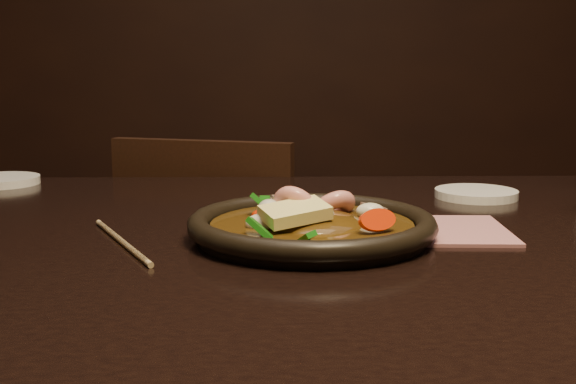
{
  "coord_description": "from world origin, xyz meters",
  "views": [
    {
      "loc": [
        -0.2,
        -0.86,
        0.95
      ],
      "look_at": [
        -0.18,
        0.0,
        0.8
      ],
      "focal_mm": 45.0,
      "sensor_mm": 36.0,
      "label": 1
    }
  ],
  "objects": [
    {
      "name": "saucer_left",
      "position": [
        -0.67,
        0.38,
        0.76
      ],
      "size": [
        0.13,
        0.13,
        0.01
      ],
      "primitive_type": "cylinder",
      "color": "white",
      "rests_on": "table"
    },
    {
      "name": "chopsticks",
      "position": [
        -0.37,
        -0.05,
        0.75
      ],
      "size": [
        0.11,
        0.21,
        0.01
      ],
      "rotation": [
        0.0,
        0.0,
        0.46
      ],
      "color": "tan",
      "rests_on": "table"
    },
    {
      "name": "table",
      "position": [
        0.0,
        0.0,
        0.67
      ],
      "size": [
        1.6,
        0.9,
        0.75
      ],
      "color": "black",
      "rests_on": "floor"
    },
    {
      "name": "plate",
      "position": [
        -0.15,
        -0.03,
        0.76
      ],
      "size": [
        0.29,
        0.29,
        0.03
      ],
      "color": "black",
      "rests_on": "table"
    },
    {
      "name": "stirfry",
      "position": [
        -0.16,
        -0.03,
        0.77
      ],
      "size": [
        0.17,
        0.21,
        0.07
      ],
      "color": "#3B260A",
      "rests_on": "plate"
    },
    {
      "name": "saucer_right",
      "position": [
        0.11,
        0.23,
        0.76
      ],
      "size": [
        0.13,
        0.13,
        0.01
      ],
      "primitive_type": "cylinder",
      "color": "white",
      "rests_on": "table"
    },
    {
      "name": "napkin",
      "position": [
        0.01,
        0.0,
        0.75
      ],
      "size": [
        0.17,
        0.17,
        0.0
      ],
      "primitive_type": "cube",
      "rotation": [
        0.0,
        0.0,
        -0.04
      ],
      "color": "#A56569",
      "rests_on": "table"
    },
    {
      "name": "chair",
      "position": [
        -0.3,
        0.61,
        0.44
      ],
      "size": [
        0.48,
        0.48,
        0.81
      ],
      "rotation": [
        0.0,
        0.0,
        2.84
      ],
      "color": "black",
      "rests_on": "floor"
    }
  ]
}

